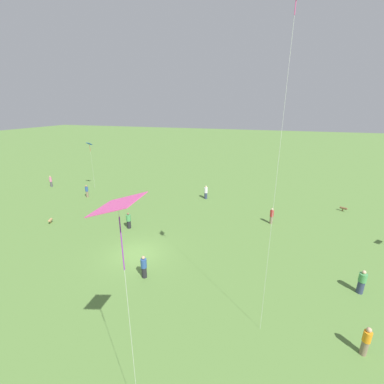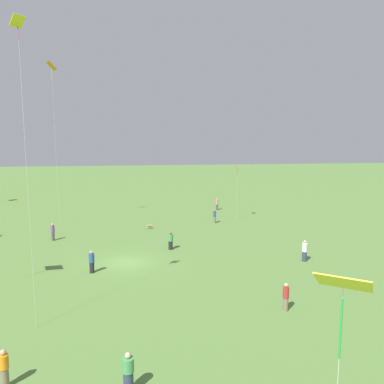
% 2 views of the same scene
% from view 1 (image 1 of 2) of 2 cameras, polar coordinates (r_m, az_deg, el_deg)
% --- Properties ---
extents(ground_plane, '(240.00, 240.00, 0.00)m').
position_cam_1_polar(ground_plane, '(22.27, -11.98, -13.34)').
color(ground_plane, '#5B843D').
extents(person_0, '(0.45, 0.45, 1.69)m').
position_cam_1_polar(person_0, '(44.04, -28.88, 2.09)').
color(person_0, '#4C4C51').
rests_on(person_0, ground_plane).
extents(person_2, '(0.49, 0.49, 1.68)m').
position_cam_1_polar(person_2, '(36.90, -22.33, 0.17)').
color(person_2, '#847056').
rests_on(person_2, ground_plane).
extents(person_3, '(0.65, 0.65, 1.67)m').
position_cam_1_polar(person_3, '(26.38, -13.90, -6.19)').
color(person_3, '#232328').
rests_on(person_3, ground_plane).
extents(person_4, '(0.50, 0.50, 1.69)m').
position_cam_1_polar(person_4, '(20.72, 33.54, -16.34)').
color(person_4, '#333D5B').
rests_on(person_4, ground_plane).
extents(person_5, '(0.52, 0.52, 1.71)m').
position_cam_1_polar(person_5, '(27.78, 17.27, -5.10)').
color(person_5, '#847056').
rests_on(person_5, ground_plane).
extents(person_6, '(0.53, 0.53, 1.64)m').
position_cam_1_polar(person_6, '(16.66, 34.19, -25.74)').
color(person_6, '#847056').
rests_on(person_6, ground_plane).
extents(person_7, '(0.59, 0.59, 1.72)m').
position_cam_1_polar(person_7, '(19.15, -10.64, -16.04)').
color(person_7, '#232328').
rests_on(person_7, ground_plane).
extents(person_8, '(0.64, 0.64, 1.78)m').
position_cam_1_polar(person_8, '(33.60, 3.09, -0.08)').
color(person_8, '#333D5B').
rests_on(person_8, ground_plane).
extents(kite_1, '(0.78, 0.75, 15.88)m').
position_cam_1_polar(kite_1, '(11.88, 21.45, 30.20)').
color(kite_1, yellow).
rests_on(kite_1, ground_plane).
extents(kite_3, '(1.32, 1.37, 9.31)m').
position_cam_1_polar(kite_3, '(7.35, -16.00, -4.05)').
color(kite_3, '#E54C99').
rests_on(kite_3, ground_plane).
extents(kite_5, '(0.78, 0.71, 6.82)m').
position_cam_1_polar(kite_5, '(38.75, -21.79, 9.49)').
color(kite_5, blue).
rests_on(kite_5, ground_plane).
extents(dog_0, '(0.50, 0.69, 0.49)m').
position_cam_1_polar(dog_0, '(30.59, -29.01, -5.55)').
color(dog_0, tan).
rests_on(dog_0, ground_plane).
extents(dog_1, '(0.76, 0.60, 0.52)m').
position_cam_1_polar(dog_1, '(34.56, 30.63, -3.14)').
color(dog_1, brown).
rests_on(dog_1, ground_plane).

